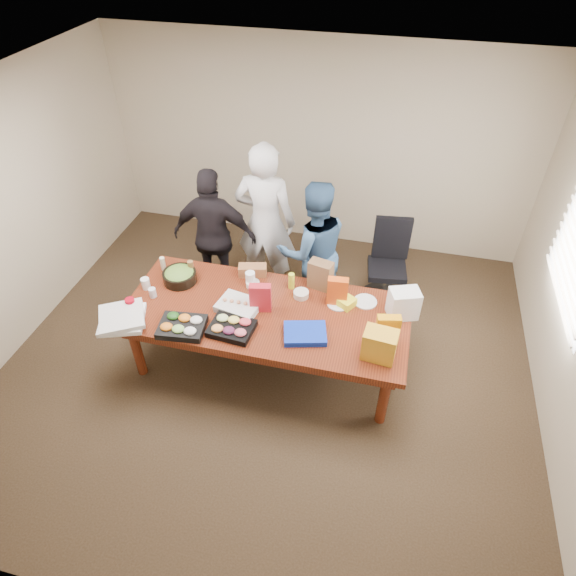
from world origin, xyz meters
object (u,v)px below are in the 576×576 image
(office_chair, at_px, (387,267))
(person_center, at_px, (265,222))
(person_right, at_px, (313,251))
(salad_bowl, at_px, (180,277))
(sheet_cake, at_px, (239,306))
(conference_table, at_px, (267,338))

(office_chair, distance_m, person_center, 1.52)
(person_center, relative_size, person_right, 1.16)
(office_chair, relative_size, person_center, 0.52)
(office_chair, distance_m, salad_bowl, 2.39)
(office_chair, xyz_separation_m, person_center, (-1.44, -0.12, 0.47))
(sheet_cake, bearing_deg, conference_table, 16.25)
(person_center, xyz_separation_m, salad_bowl, (-0.66, -0.97, -0.17))
(person_right, height_order, sheet_cake, person_right)
(conference_table, relative_size, person_center, 1.44)
(person_right, relative_size, sheet_cake, 4.15)
(salad_bowl, bearing_deg, office_chair, 27.48)
(sheet_cake, relative_size, salad_bowl, 1.15)
(conference_table, xyz_separation_m, sheet_cake, (-0.27, -0.02, 0.41))
(sheet_cake, bearing_deg, person_center, 104.35)
(office_chair, relative_size, sheet_cake, 2.50)
(person_center, bearing_deg, salad_bowl, 55.09)
(conference_table, bearing_deg, sheet_cake, -174.87)
(sheet_cake, distance_m, salad_bowl, 0.78)
(sheet_cake, xyz_separation_m, salad_bowl, (-0.73, 0.26, 0.02))
(office_chair, relative_size, person_right, 0.60)
(office_chair, xyz_separation_m, salad_bowl, (-2.11, -1.10, 0.30))
(sheet_cake, bearing_deg, person_right, 72.69)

